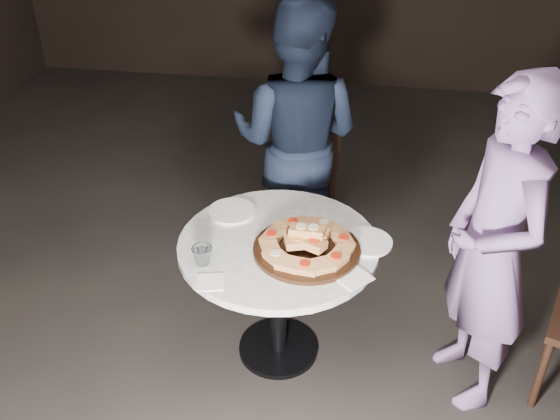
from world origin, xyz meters
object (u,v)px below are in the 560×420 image
water_glass (202,256)px  serving_board (307,249)px  chair_far (306,149)px  focaccia_pile (307,241)px  table (278,264)px  diner_navy (296,139)px  diner_teal (492,251)px

water_glass → serving_board: bearing=19.8°
water_glass → chair_far: bearing=79.3°
serving_board → focaccia_pile: (0.00, 0.00, 0.04)m
serving_board → water_glass: size_ratio=5.27×
table → serving_board: bearing=-20.6°
water_glass → diner_navy: bearing=75.4°
table → serving_board: serving_board is taller
water_glass → chair_far: chair_far is taller
focaccia_pile → diner_navy: 0.83m
table → water_glass: size_ratio=11.36×
focaccia_pile → water_glass: bearing=-160.0°
table → focaccia_pile: bearing=-19.4°
serving_board → chair_far: (-0.15, 1.23, -0.18)m
focaccia_pile → diner_teal: bearing=-1.0°
focaccia_pile → water_glass: 0.43m
diner_navy → diner_teal: bearing=146.6°
table → serving_board: 0.19m
serving_board → chair_far: bearing=96.7°
table → chair_far: bearing=90.9°
diner_navy → focaccia_pile: bearing=110.5°
serving_board → chair_far: chair_far is taller
water_glass → diner_teal: bearing=6.8°
serving_board → diner_teal: bearing=-0.8°
water_glass → chair_far: (0.26, 1.38, -0.21)m
diner_navy → diner_teal: (0.89, -0.83, -0.01)m
water_glass → diner_teal: diner_teal is taller
diner_navy → diner_teal: size_ratio=1.01×
focaccia_pile → chair_far: size_ratio=0.49×
focaccia_pile → diner_teal: 0.73m
table → diner_teal: bearing=-3.9°
table → water_glass: (-0.28, -0.19, 0.16)m
diner_navy → water_glass: bearing=85.0°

